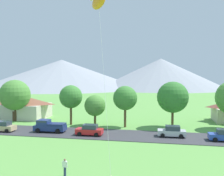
{
  "coord_description": "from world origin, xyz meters",
  "views": [
    {
      "loc": [
        7.43,
        -9.67,
        9.55
      ],
      "look_at": [
        1.41,
        20.91,
        7.91
      ],
      "focal_mm": 40.39,
      "sensor_mm": 36.0,
      "label": 1
    }
  ],
  "objects_px": {
    "pickup_truck_navy_west_side": "(49,126)",
    "tree_near_left": "(95,106)",
    "parked_car_tan_west_end": "(3,127)",
    "watcher_person": "(65,167)",
    "tree_center": "(15,95)",
    "tree_right_of_center": "(173,97)",
    "parked_car_blue_mid_west": "(224,135)",
    "tree_far_right": "(71,97)",
    "parked_car_red_east_end": "(90,130)",
    "parked_car_silver_mid_east": "(172,131)",
    "tree_near_right": "(125,98)",
    "house_leftmost": "(24,107)",
    "kite_flyer_with_kite": "(99,7)"
  },
  "relations": [
    {
      "from": "pickup_truck_navy_west_side",
      "to": "tree_near_left",
      "type": "bearing_deg",
      "value": 49.22
    },
    {
      "from": "tree_near_left",
      "to": "parked_car_tan_west_end",
      "type": "bearing_deg",
      "value": -149.72
    },
    {
      "from": "watcher_person",
      "to": "tree_center",
      "type": "bearing_deg",
      "value": 129.87
    },
    {
      "from": "tree_right_of_center",
      "to": "pickup_truck_navy_west_side",
      "type": "distance_m",
      "value": 22.14
    },
    {
      "from": "parked_car_blue_mid_west",
      "to": "tree_near_left",
      "type": "bearing_deg",
      "value": 160.62
    },
    {
      "from": "tree_right_of_center",
      "to": "tree_far_right",
      "type": "bearing_deg",
      "value": -176.95
    },
    {
      "from": "parked_car_blue_mid_west",
      "to": "parked_car_red_east_end",
      "type": "xyz_separation_m",
      "value": [
        -19.93,
        -0.42,
        0.0
      ]
    },
    {
      "from": "parked_car_silver_mid_east",
      "to": "parked_car_red_east_end",
      "type": "bearing_deg",
      "value": -173.32
    },
    {
      "from": "tree_center",
      "to": "tree_far_right",
      "type": "bearing_deg",
      "value": -5.62
    },
    {
      "from": "tree_near_right",
      "to": "parked_car_blue_mid_west",
      "type": "distance_m",
      "value": 17.44
    },
    {
      "from": "tree_far_right",
      "to": "tree_right_of_center",
      "type": "bearing_deg",
      "value": 3.05
    },
    {
      "from": "tree_center",
      "to": "parked_car_silver_mid_east",
      "type": "bearing_deg",
      "value": -13.46
    },
    {
      "from": "house_leftmost",
      "to": "tree_right_of_center",
      "type": "height_order",
      "value": "tree_right_of_center"
    },
    {
      "from": "tree_center",
      "to": "kite_flyer_with_kite",
      "type": "height_order",
      "value": "kite_flyer_with_kite"
    },
    {
      "from": "tree_right_of_center",
      "to": "parked_car_red_east_end",
      "type": "distance_m",
      "value": 16.34
    },
    {
      "from": "parked_car_silver_mid_east",
      "to": "kite_flyer_with_kite",
      "type": "height_order",
      "value": "kite_flyer_with_kite"
    },
    {
      "from": "tree_far_right",
      "to": "watcher_person",
      "type": "xyz_separation_m",
      "value": [
        8.12,
        -23.48,
        -4.47
      ]
    },
    {
      "from": "parked_car_tan_west_end",
      "to": "parked_car_silver_mid_east",
      "type": "height_order",
      "value": "same"
    },
    {
      "from": "house_leftmost",
      "to": "watcher_person",
      "type": "distance_m",
      "value": 35.31
    },
    {
      "from": "tree_right_of_center",
      "to": "parked_car_blue_mid_west",
      "type": "height_order",
      "value": "tree_right_of_center"
    },
    {
      "from": "house_leftmost",
      "to": "watcher_person",
      "type": "bearing_deg",
      "value": -53.79
    },
    {
      "from": "tree_right_of_center",
      "to": "parked_car_tan_west_end",
      "type": "xyz_separation_m",
      "value": [
        -28.08,
        -8.92,
        -4.64
      ]
    },
    {
      "from": "pickup_truck_navy_west_side",
      "to": "kite_flyer_with_kite",
      "type": "distance_m",
      "value": 24.9
    },
    {
      "from": "parked_car_silver_mid_east",
      "to": "tree_near_left",
      "type": "bearing_deg",
      "value": 155.31
    },
    {
      "from": "kite_flyer_with_kite",
      "to": "parked_car_blue_mid_west",
      "type": "bearing_deg",
      "value": 46.02
    },
    {
      "from": "parked_car_blue_mid_west",
      "to": "parked_car_silver_mid_east",
      "type": "relative_size",
      "value": 1.0
    },
    {
      "from": "house_leftmost",
      "to": "parked_car_silver_mid_east",
      "type": "height_order",
      "value": "house_leftmost"
    },
    {
      "from": "tree_right_of_center",
      "to": "kite_flyer_with_kite",
      "type": "relative_size",
      "value": 0.49
    },
    {
      "from": "tree_center",
      "to": "parked_car_red_east_end",
      "type": "height_order",
      "value": "tree_center"
    },
    {
      "from": "tree_right_of_center",
      "to": "parked_car_tan_west_end",
      "type": "distance_m",
      "value": 29.83
    },
    {
      "from": "kite_flyer_with_kite",
      "to": "parked_car_tan_west_end",
      "type": "bearing_deg",
      "value": 144.33
    },
    {
      "from": "house_leftmost",
      "to": "tree_near_left",
      "type": "xyz_separation_m",
      "value": [
        17.43,
        -4.81,
        1.24
      ]
    },
    {
      "from": "tree_near_left",
      "to": "tree_near_right",
      "type": "distance_m",
      "value": 6.02
    },
    {
      "from": "tree_near_left",
      "to": "tree_near_right",
      "type": "bearing_deg",
      "value": -4.68
    },
    {
      "from": "house_leftmost",
      "to": "watcher_person",
      "type": "relative_size",
      "value": 6.32
    },
    {
      "from": "parked_car_tan_west_end",
      "to": "pickup_truck_navy_west_side",
      "type": "xyz_separation_m",
      "value": [
        7.84,
        1.13,
        0.19
      ]
    },
    {
      "from": "tree_near_right",
      "to": "tree_near_left",
      "type": "bearing_deg",
      "value": 175.32
    },
    {
      "from": "parked_car_blue_mid_west",
      "to": "parked_car_red_east_end",
      "type": "relative_size",
      "value": 1.0
    },
    {
      "from": "tree_center",
      "to": "pickup_truck_navy_west_side",
      "type": "bearing_deg",
      "value": -35.48
    },
    {
      "from": "watcher_person",
      "to": "house_leftmost",
      "type": "bearing_deg",
      "value": 126.21
    },
    {
      "from": "tree_right_of_center",
      "to": "watcher_person",
      "type": "xyz_separation_m",
      "value": [
        -10.85,
        -24.49,
        -4.63
      ]
    },
    {
      "from": "tree_near_right",
      "to": "parked_car_red_east_end",
      "type": "xyz_separation_m",
      "value": [
        -4.57,
        -7.39,
        -4.44
      ]
    },
    {
      "from": "house_leftmost",
      "to": "tree_center",
      "type": "bearing_deg",
      "value": -87.09
    },
    {
      "from": "tree_near_right",
      "to": "tree_far_right",
      "type": "xyz_separation_m",
      "value": [
        -10.51,
        0.31,
        0.04
      ]
    },
    {
      "from": "tree_near_left",
      "to": "tree_center",
      "type": "relative_size",
      "value": 0.68
    },
    {
      "from": "tree_far_right",
      "to": "parked_car_tan_west_end",
      "type": "xyz_separation_m",
      "value": [
        -9.12,
        -7.91,
        -4.48
      ]
    },
    {
      "from": "tree_near_right",
      "to": "tree_far_right",
      "type": "height_order",
      "value": "tree_far_right"
    },
    {
      "from": "tree_center",
      "to": "parked_car_silver_mid_east",
      "type": "xyz_separation_m",
      "value": [
        31.12,
        -7.45,
        -4.53
      ]
    },
    {
      "from": "parked_car_red_east_end",
      "to": "pickup_truck_navy_west_side",
      "type": "bearing_deg",
      "value": 172.79
    },
    {
      "from": "tree_near_left",
      "to": "parked_car_tan_west_end",
      "type": "height_order",
      "value": "tree_near_left"
    }
  ]
}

